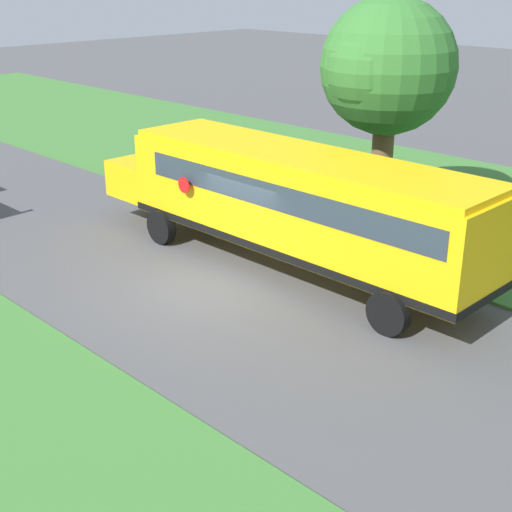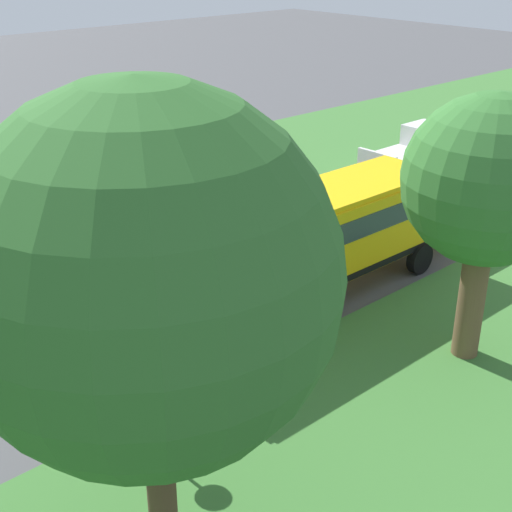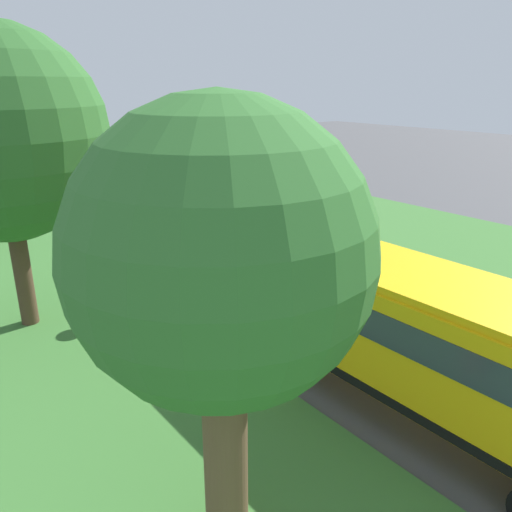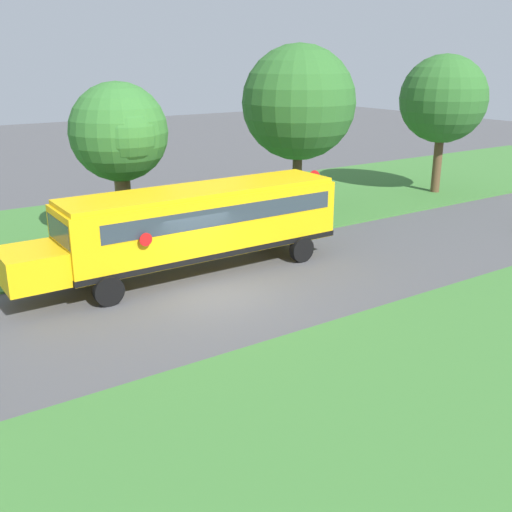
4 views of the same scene
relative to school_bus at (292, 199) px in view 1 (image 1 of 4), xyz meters
name	(u,v)px [view 1 (image 1 of 4)]	position (x,y,z in m)	size (l,w,h in m)	color
ground_plane	(211,286)	(2.31, -0.62, -1.92)	(120.00, 120.00, 0.00)	#4C4C4F
grass_verge	(428,200)	(-7.69, -0.62, -1.88)	(12.00, 80.00, 0.08)	#3D7533
school_bus	(292,199)	(0.00, 0.00, 0.00)	(2.85, 12.42, 3.16)	yellow
oak_tree_beside_bus	(385,68)	(-4.83, -0.79, 2.76)	(4.12, 4.04, 6.76)	brown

